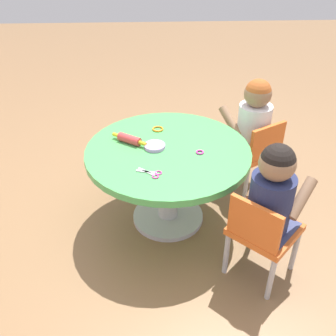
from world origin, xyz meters
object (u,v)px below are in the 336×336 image
craft_table (168,166)px  rolling_pin (129,139)px  craft_scissors (152,173)px  child_chair_right (254,151)px  seated_child_left (272,192)px  seated_child_right (254,118)px  child_chair_left (262,232)px

craft_table → rolling_pin: bearing=69.6°
craft_scissors → child_chair_right: bearing=-51.9°
seated_child_left → craft_scissors: (0.21, 0.56, -0.02)m
seated_child_right → craft_scissors: seated_child_right is taller
child_chair_left → seated_child_right: bearing=-8.3°
seated_child_left → seated_child_right: 0.77m
child_chair_left → child_chair_right: same height
child_chair_left → seated_child_left: seated_child_left is taller
child_chair_right → seated_child_right: bearing=29.5°
seated_child_left → rolling_pin: bearing=52.8°
seated_child_right → craft_table: bearing=120.0°
seated_child_left → craft_scissors: size_ratio=3.59×
seated_child_right → rolling_pin: bearing=107.3°
child_chair_left → seated_child_right: (0.80, -0.12, 0.23)m
seated_child_left → craft_scissors: 0.60m
child_chair_right → seated_child_right: 0.23m
seated_child_right → craft_scissors: bearing=130.7°
child_chair_right → child_chair_left: bearing=169.9°
craft_table → seated_child_right: (0.32, -0.56, 0.14)m
craft_scissors → seated_child_right: bearing=-49.3°
seated_child_left → seated_child_right: (0.77, -0.09, 0.00)m
child_chair_right → rolling_pin: (-0.21, 0.80, 0.23)m
craft_scissors → rolling_pin: bearing=21.8°
child_chair_left → seated_child_right: 0.84m
child_chair_right → craft_scissors: size_ratio=3.77×
child_chair_left → craft_scissors: 0.62m
seated_child_left → seated_child_right: size_ratio=1.00×
craft_table → seated_child_left: 0.66m
craft_table → seated_child_right: 0.66m
child_chair_left → child_chair_right: 0.78m
craft_table → child_chair_right: (0.29, -0.58, -0.09)m
child_chair_left → seated_child_right: seated_child_right is taller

